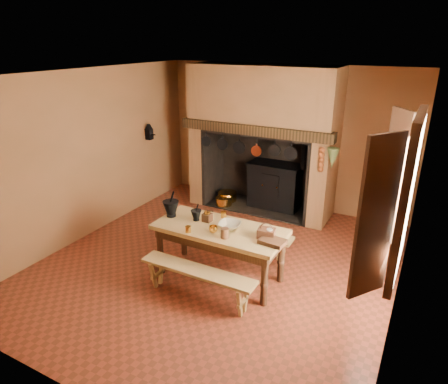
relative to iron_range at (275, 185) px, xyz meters
The scene contains 28 objects.
floor 2.50m from the iron_range, 89.02° to the right, with size 5.50×5.50×0.00m, color maroon.
ceiling 3.37m from the iron_range, 89.02° to the right, with size 5.50×5.50×0.00m, color silver.
back_wall 0.97m from the iron_range, 82.10° to the left, with size 5.00×0.02×2.80m, color #9C673E.
wall_left 3.59m from the iron_range, 135.12° to the right, with size 0.02×5.50×2.80m, color #9C673E.
wall_right 3.65m from the iron_range, 43.91° to the right, with size 0.02×5.50×2.80m, color #9C673E.
wall_front 5.28m from the iron_range, 89.54° to the right, with size 5.00×0.02×2.80m, color #9C673E.
chimney_breast 1.36m from the iron_range, 151.95° to the right, with size 2.95×0.96×2.80m.
iron_range is the anchor object (origin of this frame).
hearth_pans 1.10m from the iron_range, 167.25° to the right, with size 0.51×0.62×0.20m.
hanging_pans 1.12m from the iron_range, 115.02° to the right, with size 1.92×0.29×0.27m.
onion_string 1.49m from the iron_range, 32.25° to the right, with size 0.12×0.10×0.46m, color #A54B1E, non-canonical shape.
herb_bunch 1.65m from the iron_range, 28.28° to the right, with size 0.20×0.20×0.35m, color #4C5729.
window 3.91m from the iron_range, 49.98° to the right, with size 0.39×1.75×1.76m.
wall_coffee_mill 2.74m from the iron_range, 159.32° to the right, with size 0.23×0.16×0.31m.
work_table 2.77m from the iron_range, 85.18° to the right, with size 1.83×0.81×0.79m.
bench_front 3.36m from the iron_range, 86.04° to the right, with size 1.61×0.28×0.45m.
bench_back 2.08m from the iron_range, 83.58° to the right, with size 1.67×0.29×0.47m.
mortar_large 2.85m from the iron_range, 101.72° to the right, with size 0.24×0.24×0.40m.
mortar_small 2.74m from the iron_range, 93.69° to the right, with size 0.16×0.16×0.26m.
coffee_grinder 2.68m from the iron_range, 90.40° to the right, with size 0.16×0.12×0.18m.
brass_mug_a 3.10m from the iron_range, 91.36° to the right, with size 0.08×0.08×0.09m, color gold.
brass_mug_b 2.46m from the iron_range, 87.05° to the right, with size 0.08×0.08×0.09m, color gold.
mixing_bowl 2.73m from the iron_range, 82.38° to the right, with size 0.31×0.31×0.08m, color #BEB692.
stoneware_crock 3.04m from the iron_range, 81.66° to the right, with size 0.11×0.11×0.14m, color #50301D.
glass_jar 2.92m from the iron_range, 70.57° to the right, with size 0.08×0.08×0.14m, color beige.
wicker_basket 2.90m from the iron_range, 71.37° to the right, with size 0.25×0.20×0.22m.
wooden_tray 3.04m from the iron_range, 69.70° to the right, with size 0.32×0.23×0.06m, color #3A1E12.
brass_cup 2.95m from the iron_range, 85.54° to the right, with size 0.12×0.12×0.09m, color gold.
Camera 1 is at (2.58, -4.66, 3.25)m, focal length 32.00 mm.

